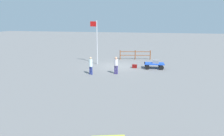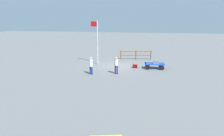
# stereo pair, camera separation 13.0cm
# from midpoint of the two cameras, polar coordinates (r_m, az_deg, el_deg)

# --- Properties ---
(ground_plane) EXTENTS (120.00, 120.00, 0.00)m
(ground_plane) POSITION_cam_midpoint_polar(r_m,az_deg,el_deg) (23.06, 1.60, 0.49)
(ground_plane) COLOR slate
(luggage_cart) EXTENTS (2.14, 1.44, 0.58)m
(luggage_cart) POSITION_cam_midpoint_polar(r_m,az_deg,el_deg) (22.33, 11.23, 0.97)
(luggage_cart) COLOR blue
(luggage_cart) RESTS_ON ground
(suitcase_navy) EXTENTS (0.65, 0.45, 0.36)m
(suitcase_navy) POSITION_cam_midpoint_polar(r_m,az_deg,el_deg) (22.16, 11.74, 1.71)
(suitcase_navy) COLOR gray
(suitcase_navy) RESTS_ON luggage_cart
(suitcase_maroon) EXTENTS (0.52, 0.36, 0.35)m
(suitcase_maroon) POSITION_cam_midpoint_polar(r_m,az_deg,el_deg) (22.37, 6.03, 0.49)
(suitcase_maroon) COLOR maroon
(suitcase_maroon) RESTS_ON ground
(worker_lead) EXTENTS (0.46, 0.46, 1.65)m
(worker_lead) POSITION_cam_midpoint_polar(r_m,az_deg,el_deg) (19.59, 0.91, 1.16)
(worker_lead) COLOR navy
(worker_lead) RESTS_ON ground
(worker_trailing) EXTENTS (0.43, 0.43, 1.68)m
(worker_trailing) POSITION_cam_midpoint_polar(r_m,az_deg,el_deg) (19.49, -6.03, 0.98)
(worker_trailing) COLOR navy
(worker_trailing) RESTS_ON ground
(flagpole) EXTENTS (0.84, 0.21, 4.95)m
(flagpole) POSITION_cam_midpoint_polar(r_m,az_deg,el_deg) (23.74, -4.49, 7.90)
(flagpole) COLOR silver
(flagpole) RESTS_ON ground
(wooden_fence) EXTENTS (3.94, 0.85, 1.18)m
(wooden_fence) POSITION_cam_midpoint_polar(r_m,az_deg,el_deg) (27.08, 6.24, 3.79)
(wooden_fence) COLOR brown
(wooden_fence) RESTS_ON ground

